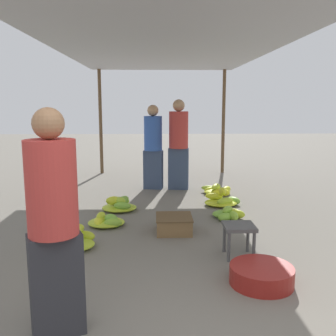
{
  "coord_description": "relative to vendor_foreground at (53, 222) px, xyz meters",
  "views": [
    {
      "loc": [
        -0.15,
        -1.73,
        1.68
      ],
      "look_at": [
        0.0,
        2.98,
        0.88
      ],
      "focal_mm": 40.0,
      "sensor_mm": 36.0,
      "label": 1
    }
  ],
  "objects": [
    {
      "name": "basin_black",
      "position": [
        1.72,
        0.72,
        -0.78
      ],
      "size": [
        0.6,
        0.6,
        0.18
      ],
      "color": "maroon",
      "rests_on": "ground"
    },
    {
      "name": "canopy_post_back_right",
      "position": [
        2.38,
        6.63,
        0.39
      ],
      "size": [
        0.08,
        0.08,
        2.52
      ],
      "primitive_type": "cylinder",
      "color": "brown",
      "rests_on": "ground"
    },
    {
      "name": "banana_pile_left_0",
      "position": [
        -0.26,
        1.67,
        -0.75
      ],
      "size": [
        0.51,
        0.56,
        0.32
      ],
      "color": "yellow",
      "rests_on": "ground"
    },
    {
      "name": "shopper_walking_far",
      "position": [
        0.66,
        4.86,
        0.01
      ],
      "size": [
        0.42,
        0.42,
        1.68
      ],
      "color": "#384766",
      "rests_on": "ground"
    },
    {
      "name": "banana_pile_left_2",
      "position": [
        0.02,
        2.48,
        -0.8
      ],
      "size": [
        0.51,
        0.45,
        0.19
      ],
      "color": "yellow",
      "rests_on": "ground"
    },
    {
      "name": "canopy_tarp",
      "position": [
        0.88,
        3.05,
        1.67
      ],
      "size": [
        3.4,
        7.56,
        0.04
      ],
      "primitive_type": "cube",
      "color": "#B2B2B7",
      "rests_on": "canopy_post_front_left"
    },
    {
      "name": "banana_pile_right_1",
      "position": [
        1.87,
        4.3,
        -0.79
      ],
      "size": [
        0.6,
        0.53,
        0.21
      ],
      "color": "#B1CB2C",
      "rests_on": "ground"
    },
    {
      "name": "banana_pile_right_0",
      "position": [
        1.83,
        3.53,
        -0.78
      ],
      "size": [
        0.64,
        0.49,
        0.3
      ],
      "color": "yellow",
      "rests_on": "ground"
    },
    {
      "name": "canopy_post_back_left",
      "position": [
        -0.62,
        6.63,
        0.39
      ],
      "size": [
        0.08,
        0.08,
        2.52
      ],
      "primitive_type": "cylinder",
      "color": "brown",
      "rests_on": "ground"
    },
    {
      "name": "stool",
      "position": [
        1.64,
        1.38,
        -0.57
      ],
      "size": [
        0.34,
        0.34,
        0.37
      ],
      "color": "#4C4C4C",
      "rests_on": "ground"
    },
    {
      "name": "vendor_foreground",
      "position": [
        0.0,
        0.0,
        0.0
      ],
      "size": [
        0.47,
        0.47,
        1.66
      ],
      "color": "#2D2D33",
      "rests_on": "ground"
    },
    {
      "name": "shopper_walking_mid",
      "position": [
        1.17,
        4.82,
        0.06
      ],
      "size": [
        0.43,
        0.43,
        1.78
      ],
      "color": "#384766",
      "rests_on": "ground"
    },
    {
      "name": "banana_pile_left_1",
      "position": [
        0.14,
        3.26,
        -0.77
      ],
      "size": [
        0.55,
        0.57,
        0.25
      ],
      "color": "#A0C42F",
      "rests_on": "ground"
    },
    {
      "name": "crate_near",
      "position": [
        0.96,
        2.21,
        -0.75
      ],
      "size": [
        0.48,
        0.48,
        0.22
      ],
      "color": "brown",
      "rests_on": "ground"
    },
    {
      "name": "banana_pile_right_2",
      "position": [
        1.81,
        2.81,
        -0.8
      ],
      "size": [
        0.5,
        0.48,
        0.18
      ],
      "color": "#B8CE2B",
      "rests_on": "ground"
    }
  ]
}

